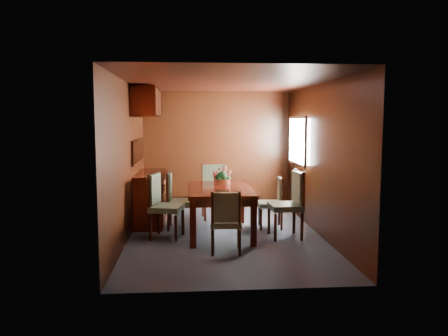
{
  "coord_description": "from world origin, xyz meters",
  "views": [
    {
      "loc": [
        -0.54,
        -6.75,
        1.82
      ],
      "look_at": [
        0.0,
        0.27,
        1.05
      ],
      "focal_mm": 35.0,
      "sensor_mm": 36.0,
      "label": 1
    }
  ],
  "objects": [
    {
      "name": "room_shell",
      "position": [
        -0.1,
        0.33,
        1.63
      ],
      "size": [
        3.06,
        4.52,
        2.41
      ],
      "color": "black",
      "rests_on": "ground"
    },
    {
      "name": "chair_left_near",
      "position": [
        -0.99,
        -0.05,
        0.57
      ],
      "size": [
        0.56,
        0.58,
        1.02
      ],
      "rotation": [
        0.0,
        0.0,
        -1.81
      ],
      "color": "black",
      "rests_on": "ground"
    },
    {
      "name": "flower_centerpiece",
      "position": [
        -0.01,
        0.55,
        0.89
      ],
      "size": [
        0.29,
        0.29,
        0.29
      ],
      "color": "#AD4F35",
      "rests_on": "dining_table"
    },
    {
      "name": "chair_right_far",
      "position": [
        0.87,
        0.45,
        0.49
      ],
      "size": [
        0.43,
        0.45,
        0.88
      ],
      "rotation": [
        0.0,
        0.0,
        1.48
      ],
      "color": "black",
      "rests_on": "ground"
    },
    {
      "name": "chair_left_far",
      "position": [
        -0.79,
        0.53,
        0.53
      ],
      "size": [
        0.45,
        0.47,
        0.96
      ],
      "rotation": [
        0.0,
        0.0,
        -1.6
      ],
      "color": "black",
      "rests_on": "ground"
    },
    {
      "name": "chair_right_near",
      "position": [
        1.0,
        -0.16,
        0.58
      ],
      "size": [
        0.5,
        0.52,
        1.05
      ],
      "rotation": [
        0.0,
        0.0,
        1.62
      ],
      "color": "black",
      "rests_on": "ground"
    },
    {
      "name": "chair_head",
      "position": [
        -0.07,
        -0.95,
        0.49
      ],
      "size": [
        0.45,
        0.43,
        0.88
      ],
      "rotation": [
        0.0,
        0.0,
        -0.07
      ],
      "color": "black",
      "rests_on": "ground"
    },
    {
      "name": "dining_table",
      "position": [
        -0.08,
        0.11,
        0.65
      ],
      "size": [
        1.0,
        1.6,
        0.75
      ],
      "rotation": [
        0.0,
        0.0,
        0.0
      ],
      "color": "#370E06",
      "rests_on": "ground"
    },
    {
      "name": "sideboard",
      "position": [
        -1.25,
        1.0,
        0.45
      ],
      "size": [
        0.48,
        1.4,
        0.9
      ],
      "primitive_type": "cube",
      "color": "#370E06",
      "rests_on": "ground"
    },
    {
      "name": "chair_foot",
      "position": [
        -0.1,
        1.32,
        0.56
      ],
      "size": [
        0.51,
        0.49,
        1.01
      ],
      "rotation": [
        0.0,
        0.0,
        3.21
      ],
      "color": "black",
      "rests_on": "ground"
    },
    {
      "name": "ground",
      "position": [
        0.0,
        0.0,
        0.0
      ],
      "size": [
        4.5,
        4.5,
        0.0
      ],
      "primitive_type": "plane",
      "color": "#353D49",
      "rests_on": "ground"
    }
  ]
}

